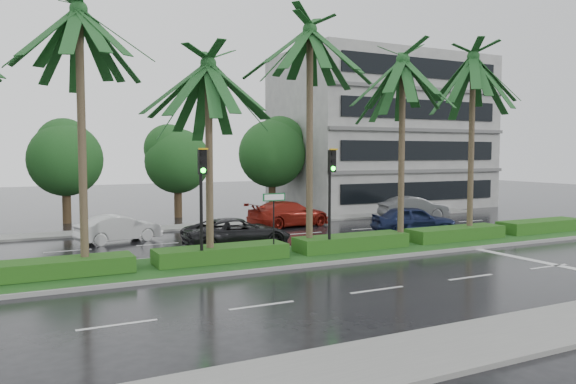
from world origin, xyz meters
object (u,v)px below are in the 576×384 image
signal_median_left (202,190)px  car_white (119,229)px  street_sign (274,209)px  car_red (289,214)px  car_blue (414,220)px  car_grey (414,208)px  car_darkgrey (237,233)px

signal_median_left → car_white: 8.67m
signal_median_left → car_white: (-1.50, 8.21, -2.33)m
street_sign → car_white: (-4.50, 8.03, -1.46)m
car_red → car_blue: size_ratio=1.16×
signal_median_left → car_blue: 13.73m
car_blue → car_grey: car_blue is taller
car_darkgrey → signal_median_left: bearing=144.6°
car_blue → car_grey: 7.06m
signal_median_left → street_sign: signal_median_left is taller
signal_median_left → car_red: bearing=48.5°
street_sign → car_grey: (14.50, 9.06, -1.38)m
car_blue → car_grey: (4.50, 5.44, -0.01)m
street_sign → car_blue: 10.72m
car_white → car_blue: car_blue is taller
signal_median_left → car_blue: signal_median_left is taller
signal_median_left → car_darkgrey: 5.55m
car_white → car_red: size_ratio=0.78×
signal_median_left → car_darkgrey: signal_median_left is taller
signal_median_left → street_sign: size_ratio=1.68×
signal_median_left → car_blue: bearing=16.3°
car_red → car_blue: bearing=-151.1°
car_white → car_red: car_red is taller
car_red → car_darkgrey: bearing=126.5°
signal_median_left → car_darkgrey: (3.00, 4.06, -2.31)m
car_white → car_red: (10.00, 1.41, 0.09)m
street_sign → car_blue: street_sign is taller
car_darkgrey → car_grey: size_ratio=1.10×
car_darkgrey → car_red: size_ratio=0.96×
car_white → car_red: 10.10m
street_sign → car_red: 11.01m
car_white → car_darkgrey: car_darkgrey is taller
signal_median_left → car_blue: size_ratio=0.98×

